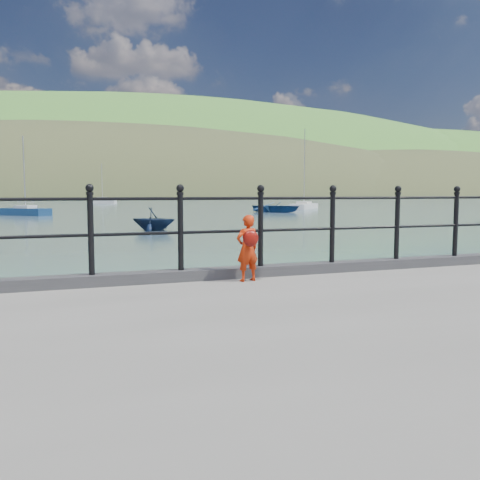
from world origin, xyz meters
name	(u,v)px	position (x,y,z in m)	size (l,w,h in m)	color
ground	(219,343)	(0.00, 0.00, 0.00)	(600.00, 600.00, 0.00)	#2D4251
kerb	(222,273)	(0.00, -0.15, 1.07)	(60.00, 0.30, 0.15)	#28282B
railing	(222,221)	(0.00, -0.15, 1.82)	(18.11, 0.11, 1.20)	black
far_shore	(147,244)	(38.34, 239.41, -22.57)	(830.00, 200.00, 156.00)	#333A21
child	(248,247)	(0.26, -0.51, 1.47)	(0.37, 0.33, 0.92)	red
launch_blue	(277,207)	(21.24, 45.73, 0.59)	(4.10, 5.74, 1.19)	navy
launch_navy	(153,219)	(3.09, 22.61, 0.68)	(2.23, 2.59, 1.36)	black
sailboat_far	(304,206)	(29.77, 55.74, 0.34)	(6.82, 7.31, 11.02)	silver
sailboat_port	(26,212)	(-5.11, 46.68, 0.34)	(4.94, 5.07, 7.87)	navy
sailboat_deep	(102,202)	(6.30, 97.18, 0.34)	(5.54, 3.86, 8.08)	silver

